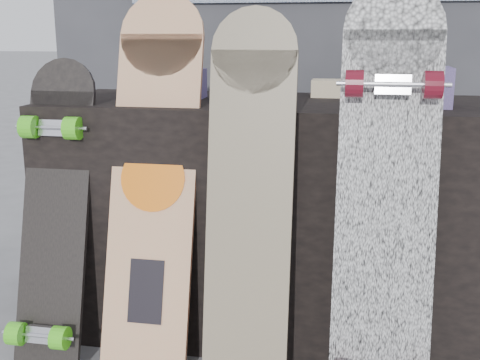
% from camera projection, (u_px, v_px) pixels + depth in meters
% --- Properties ---
extents(vendor_table, '(1.60, 0.60, 0.80)m').
position_uv_depth(vendor_table, '(286.00, 216.00, 2.09)').
color(vendor_table, black).
rests_on(vendor_table, ground).
extents(booth, '(2.40, 0.22, 2.20)m').
position_uv_depth(booth, '(309.00, 14.00, 2.74)').
color(booth, '#36363B').
rests_on(booth, ground).
extents(merch_box_purple, '(0.18, 0.12, 0.10)m').
position_uv_depth(merch_box_purple, '(178.00, 84.00, 2.07)').
color(merch_box_purple, '#3C3369').
rests_on(merch_box_purple, vendor_table).
extents(merch_box_small, '(0.14, 0.14, 0.12)m').
position_uv_depth(merch_box_small, '(427.00, 87.00, 1.83)').
color(merch_box_small, '#3C3369').
rests_on(merch_box_small, vendor_table).
extents(merch_box_flat, '(0.22, 0.10, 0.06)m').
position_uv_depth(merch_box_flat, '(343.00, 88.00, 2.11)').
color(merch_box_flat, '#D1B78C').
rests_on(merch_box_flat, vendor_table).
extents(longboard_geisha, '(0.26, 0.36, 1.15)m').
position_uv_depth(longboard_geisha, '(154.00, 173.00, 1.83)').
color(longboard_geisha, '#C8B987').
rests_on(longboard_geisha, ground).
extents(longboard_celtic, '(0.24, 0.21, 1.09)m').
position_uv_depth(longboard_celtic, '(250.00, 197.00, 1.65)').
color(longboard_celtic, '#C8B488').
rests_on(longboard_celtic, ground).
extents(longboard_cascadia, '(0.26, 0.30, 1.16)m').
position_uv_depth(longboard_cascadia, '(386.00, 198.00, 1.57)').
color(longboard_cascadia, white).
rests_on(longboard_cascadia, ground).
extents(skateboard_dark, '(0.21, 0.34, 0.95)m').
position_uv_depth(skateboard_dark, '(54.00, 209.00, 1.87)').
color(skateboard_dark, black).
rests_on(skateboard_dark, ground).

